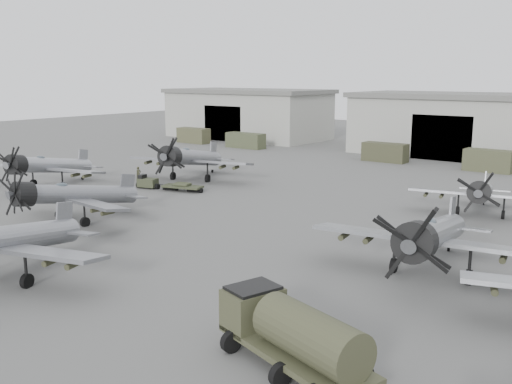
{
  "coord_description": "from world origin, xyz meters",
  "views": [
    {
      "loc": [
        26.35,
        -19.1,
        11.12
      ],
      "look_at": [
        0.73,
        14.19,
        2.5
      ],
      "focal_mm": 40.0,
      "sensor_mm": 36.0,
      "label": 1
    }
  ],
  "objects_px": {
    "aircraft_mid_0": "(45,166)",
    "aircraft_mid_1": "(69,195)",
    "tug_trailer": "(161,184)",
    "aircraft_mid_2": "(432,236)",
    "aircraft_far_1": "(482,192)",
    "fuel_tanker": "(293,331)",
    "aircraft_far_0": "(189,158)",
    "ground_crew": "(139,174)"
  },
  "relations": [
    {
      "from": "tug_trailer",
      "to": "aircraft_mid_1",
      "type": "bearing_deg",
      "value": -87.75
    },
    {
      "from": "aircraft_mid_2",
      "to": "ground_crew",
      "type": "relative_size",
      "value": 8.51
    },
    {
      "from": "tug_trailer",
      "to": "ground_crew",
      "type": "xyz_separation_m",
      "value": [
        -4.96,
        1.46,
        0.28
      ]
    },
    {
      "from": "aircraft_far_0",
      "to": "tug_trailer",
      "type": "relative_size",
      "value": 1.96
    },
    {
      "from": "fuel_tanker",
      "to": "aircraft_far_1",
      "type": "bearing_deg",
      "value": 109.76
    },
    {
      "from": "aircraft_mid_0",
      "to": "fuel_tanker",
      "type": "distance_m",
      "value": 42.27
    },
    {
      "from": "aircraft_far_1",
      "to": "tug_trailer",
      "type": "bearing_deg",
      "value": -177.44
    },
    {
      "from": "aircraft_far_1",
      "to": "ground_crew",
      "type": "xyz_separation_m",
      "value": [
        -33.5,
        -6.33,
        -1.25
      ]
    },
    {
      "from": "aircraft_mid_2",
      "to": "aircraft_far_1",
      "type": "height_order",
      "value": "aircraft_mid_2"
    },
    {
      "from": "aircraft_mid_0",
      "to": "aircraft_mid_2",
      "type": "xyz_separation_m",
      "value": [
        40.05,
        -1.82,
        0.18
      ]
    },
    {
      "from": "aircraft_mid_0",
      "to": "aircraft_mid_1",
      "type": "bearing_deg",
      "value": -40.51
    },
    {
      "from": "tug_trailer",
      "to": "ground_crew",
      "type": "distance_m",
      "value": 5.18
    },
    {
      "from": "aircraft_mid_0",
      "to": "aircraft_far_0",
      "type": "height_order",
      "value": "aircraft_far_0"
    },
    {
      "from": "aircraft_far_0",
      "to": "tug_trailer",
      "type": "distance_m",
      "value": 5.51
    },
    {
      "from": "aircraft_mid_0",
      "to": "ground_crew",
      "type": "relative_size",
      "value": 7.86
    },
    {
      "from": "aircraft_mid_0",
      "to": "fuel_tanker",
      "type": "height_order",
      "value": "aircraft_mid_0"
    },
    {
      "from": "aircraft_mid_1",
      "to": "ground_crew",
      "type": "height_order",
      "value": "aircraft_mid_1"
    },
    {
      "from": "aircraft_mid_2",
      "to": "aircraft_mid_1",
      "type": "bearing_deg",
      "value": -178.58
    },
    {
      "from": "aircraft_mid_0",
      "to": "aircraft_far_1",
      "type": "xyz_separation_m",
      "value": [
        37.98,
        14.4,
        -0.23
      ]
    },
    {
      "from": "aircraft_mid_1",
      "to": "aircraft_mid_2",
      "type": "height_order",
      "value": "aircraft_mid_2"
    },
    {
      "from": "aircraft_mid_0",
      "to": "aircraft_mid_1",
      "type": "relative_size",
      "value": 1.05
    },
    {
      "from": "aircraft_far_0",
      "to": "aircraft_mid_2",
      "type": "bearing_deg",
      "value": -40.15
    },
    {
      "from": "aircraft_mid_0",
      "to": "tug_trailer",
      "type": "xyz_separation_m",
      "value": [
        9.43,
        6.61,
        -1.77
      ]
    },
    {
      "from": "aircraft_mid_0",
      "to": "aircraft_far_1",
      "type": "distance_m",
      "value": 40.62
    },
    {
      "from": "aircraft_mid_1",
      "to": "aircraft_mid_2",
      "type": "xyz_separation_m",
      "value": [
        26.45,
        4.84,
        0.3
      ]
    },
    {
      "from": "aircraft_mid_1",
      "to": "aircraft_mid_2",
      "type": "relative_size",
      "value": 0.88
    },
    {
      "from": "aircraft_mid_2",
      "to": "fuel_tanker",
      "type": "relative_size",
      "value": 1.83
    },
    {
      "from": "aircraft_far_0",
      "to": "aircraft_far_1",
      "type": "relative_size",
      "value": 1.21
    },
    {
      "from": "aircraft_mid_0",
      "to": "tug_trailer",
      "type": "height_order",
      "value": "aircraft_mid_0"
    },
    {
      "from": "fuel_tanker",
      "to": "ground_crew",
      "type": "xyz_separation_m",
      "value": [
        -35.12,
        22.84,
        -0.77
      ]
    },
    {
      "from": "fuel_tanker",
      "to": "aircraft_mid_2",
      "type": "bearing_deg",
      "value": 104.58
    },
    {
      "from": "aircraft_far_1",
      "to": "fuel_tanker",
      "type": "bearing_deg",
      "value": -99.53
    },
    {
      "from": "aircraft_mid_0",
      "to": "aircraft_mid_2",
      "type": "relative_size",
      "value": 0.92
    },
    {
      "from": "aircraft_far_0",
      "to": "tug_trailer",
      "type": "bearing_deg",
      "value": -96.31
    },
    {
      "from": "aircraft_mid_0",
      "to": "aircraft_far_0",
      "type": "distance_m",
      "value": 14.42
    },
    {
      "from": "aircraft_mid_1",
      "to": "aircraft_far_0",
      "type": "distance_m",
      "value": 19.03
    },
    {
      "from": "aircraft_mid_2",
      "to": "ground_crew",
      "type": "distance_m",
      "value": 36.96
    },
    {
      "from": "tug_trailer",
      "to": "ground_crew",
      "type": "relative_size",
      "value": 4.35
    },
    {
      "from": "aircraft_mid_1",
      "to": "aircraft_mid_0",
      "type": "bearing_deg",
      "value": 157.92
    },
    {
      "from": "aircraft_mid_2",
      "to": "aircraft_far_0",
      "type": "xyz_separation_m",
      "value": [
        -31.57,
        13.48,
        0.03
      ]
    },
    {
      "from": "aircraft_far_1",
      "to": "fuel_tanker",
      "type": "distance_m",
      "value": 29.22
    },
    {
      "from": "aircraft_mid_0",
      "to": "fuel_tanker",
      "type": "xyz_separation_m",
      "value": [
        39.6,
        -14.77,
        -0.72
      ]
    }
  ]
}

